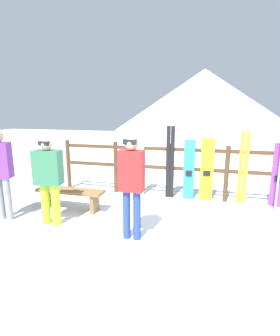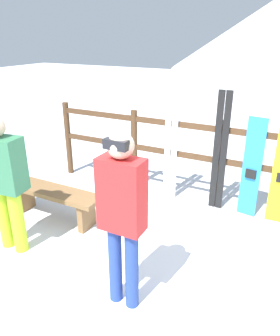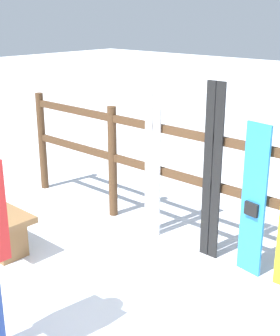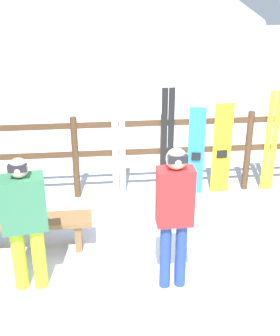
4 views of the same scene
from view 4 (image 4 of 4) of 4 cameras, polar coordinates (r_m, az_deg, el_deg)
name	(u,v)px [view 4 (image 4 of 4)]	position (r m, az deg, el deg)	size (l,w,h in m)	color
ground_plane	(185,265)	(5.80, 5.51, -11.70)	(40.00, 40.00, 0.00)	white
fence	(163,148)	(7.08, 2.86, 2.48)	(5.40, 0.10, 1.29)	#4C331E
bench	(34,227)	(6.02, -12.75, -6.99)	(1.44, 0.36, 0.44)	brown
person_plaid_green	(24,217)	(5.11, -13.93, -5.85)	(0.51, 0.33, 1.58)	#B7D826
person_red	(175,209)	(4.94, 4.25, -5.00)	(0.39, 0.22, 1.68)	navy
ski_pair_white	(119,146)	(6.94, -2.61, 2.70)	(0.20, 0.02, 1.67)	white
ski_pair_black	(167,143)	(7.01, 3.33, 3.02)	(0.19, 0.02, 1.70)	black
snowboard_blue	(196,152)	(7.14, 6.83, 1.96)	(0.25, 0.09, 1.40)	#288CE0
snowboard_yellow	(222,149)	(7.23, 9.94, 2.25)	(0.29, 0.07, 1.45)	yellow
ski_pair_yellow	(271,142)	(7.44, 15.68, 3.07)	(0.19, 0.02, 1.62)	yellow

